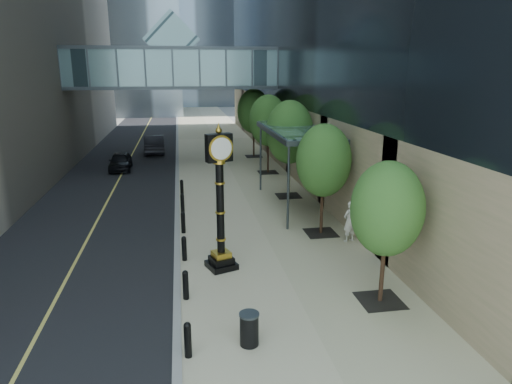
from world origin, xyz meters
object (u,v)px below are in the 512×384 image
at_px(pedestrian, 350,221).
at_px(car_near, 120,161).
at_px(trash_bin, 249,330).
at_px(street_clock, 220,210).
at_px(car_far, 154,144).

bearing_deg(pedestrian, car_near, -78.20).
bearing_deg(trash_bin, pedestrian, 51.80).
height_order(street_clock, pedestrian, street_clock).
bearing_deg(trash_bin, car_near, 104.37).
bearing_deg(car_far, trash_bin, 93.28).
distance_m(trash_bin, car_near, 24.97).
distance_m(street_clock, pedestrian, 6.26).
xyz_separation_m(street_clock, pedestrian, (5.81, 1.85, -1.41)).
height_order(trash_bin, car_near, car_near).
bearing_deg(street_clock, trash_bin, -106.24).
bearing_deg(car_near, trash_bin, -77.31).
height_order(street_clock, car_far, street_clock).
relative_size(street_clock, car_far, 1.09).
bearing_deg(pedestrian, trash_bin, 29.29).
bearing_deg(street_clock, car_far, 78.76).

